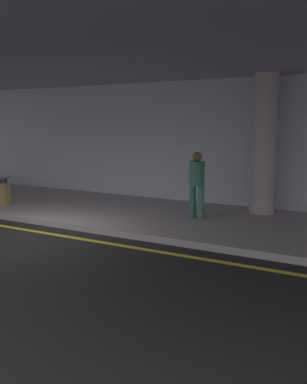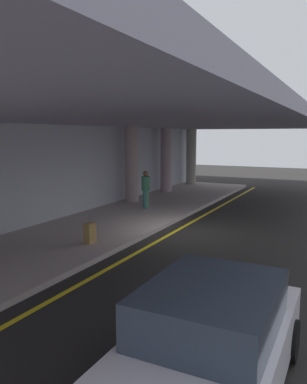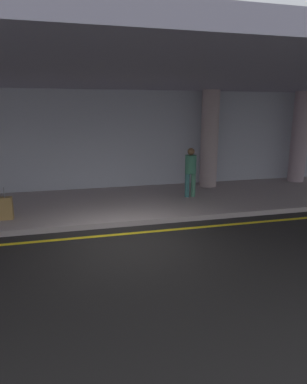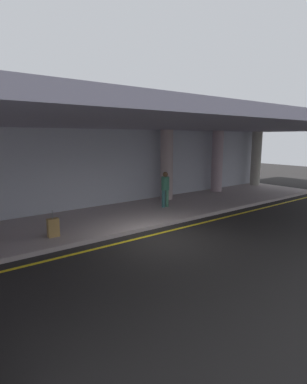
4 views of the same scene
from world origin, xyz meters
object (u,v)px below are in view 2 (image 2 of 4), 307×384
at_px(support_column_far_left, 132,165).
at_px(support_column_center, 191,157).
at_px(car_white, 209,344).
at_px(support_column_left_mid, 166,160).
at_px(suitcase_upright_primary, 90,233).
at_px(traveler_with_luggage, 146,187).

height_order(support_column_far_left, support_column_center, same).
relative_size(support_column_far_left, car_white, 0.89).
distance_m(support_column_center, car_white, 21.37).
relative_size(support_column_left_mid, suitcase_upright_primary, 4.06).
bearing_deg(traveler_with_luggage, car_white, -41.13).
bearing_deg(support_column_left_mid, suitcase_upright_primary, -167.01).
height_order(support_column_left_mid, support_column_center, same).
bearing_deg(suitcase_upright_primary, support_column_left_mid, -2.19).
height_order(support_column_far_left, car_white, support_column_far_left).
xyz_separation_m(car_white, suitcase_upright_primary, (4.81, 5.38, -0.25)).
bearing_deg(support_column_center, support_column_far_left, 180.00).
relative_size(support_column_center, suitcase_upright_primary, 4.06).
xyz_separation_m(support_column_far_left, support_column_left_mid, (4.00, 0.00, 0.00)).
bearing_deg(support_column_far_left, traveler_with_luggage, -131.55).
xyz_separation_m(support_column_left_mid, support_column_center, (4.00, 0.00, 0.00)).
distance_m(support_column_far_left, suitcase_upright_primary, 7.60).
xyz_separation_m(support_column_center, car_white, (-19.81, -7.92, -1.26)).
xyz_separation_m(support_column_center, traveler_with_luggage, (-9.27, -1.44, -0.86)).
bearing_deg(traveler_with_luggage, support_column_far_left, 155.72).
relative_size(car_white, suitcase_upright_primary, 4.56).
distance_m(support_column_far_left, car_white, 14.27).
relative_size(support_column_left_mid, car_white, 0.89).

